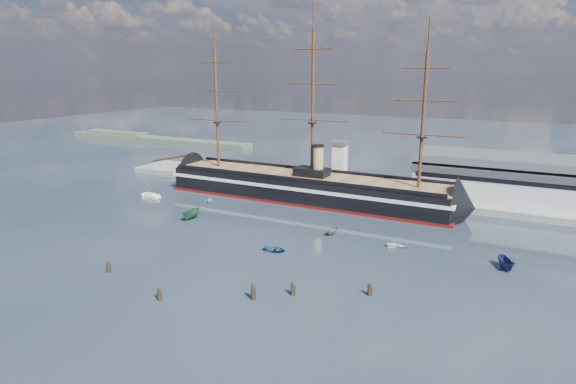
% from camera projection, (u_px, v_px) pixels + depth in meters
% --- Properties ---
extents(ground, '(600.00, 600.00, 0.00)m').
position_uv_depth(ground, '(284.00, 219.00, 129.80)').
color(ground, black).
rests_on(ground, ground).
extents(quay, '(180.00, 18.00, 2.00)m').
position_uv_depth(quay, '(362.00, 193.00, 156.53)').
color(quay, slate).
rests_on(quay, ground).
extents(warehouse, '(63.00, 21.00, 11.60)m').
position_uv_depth(warehouse, '(529.00, 182.00, 136.98)').
color(warehouse, '#B7BABC').
rests_on(warehouse, ground).
extents(quay_tower, '(5.00, 5.00, 15.00)m').
position_uv_depth(quay_tower, '(340.00, 163.00, 154.59)').
color(quay_tower, silver).
rests_on(quay_tower, ground).
extents(shoreline, '(120.00, 10.00, 4.00)m').
position_uv_depth(shoreline, '(143.00, 138.00, 272.54)').
color(shoreline, '#3F4C38').
rests_on(shoreline, ground).
extents(warship, '(112.94, 16.91, 53.94)m').
position_uv_depth(warship, '(301.00, 187.00, 148.15)').
color(warship, black).
rests_on(warship, ground).
extents(sailboat, '(6.64, 2.71, 10.31)m').
position_uv_depth(sailboat, '(151.00, 195.00, 151.14)').
color(sailboat, white).
rests_on(sailboat, ground).
extents(motorboat_a, '(7.89, 3.23, 3.10)m').
position_uv_depth(motorboat_a, '(191.00, 219.00, 129.42)').
color(motorboat_a, '#245435').
rests_on(motorboat_a, ground).
extents(motorboat_b, '(1.64, 3.37, 1.52)m').
position_uv_depth(motorboat_b, '(275.00, 252.00, 106.37)').
color(motorboat_b, navy).
rests_on(motorboat_b, ground).
extents(motorboat_c, '(5.02, 2.19, 1.96)m').
position_uv_depth(motorboat_c, '(332.00, 235.00, 117.22)').
color(motorboat_c, slate).
rests_on(motorboat_c, ground).
extents(motorboat_d, '(5.64, 4.39, 1.90)m').
position_uv_depth(motorboat_d, '(210.00, 202.00, 145.66)').
color(motorboat_d, silver).
rests_on(motorboat_d, ground).
extents(motorboat_e, '(1.42, 3.09, 1.40)m').
position_uv_depth(motorboat_e, '(397.00, 248.00, 108.80)').
color(motorboat_e, silver).
rests_on(motorboat_e, ground).
extents(motorboat_f, '(7.39, 5.24, 2.78)m').
position_uv_depth(motorboat_f, '(506.00, 269.00, 97.07)').
color(motorboat_f, navy).
rests_on(motorboat_f, ground).
extents(piling_near_left, '(0.64, 0.64, 2.94)m').
position_uv_depth(piling_near_left, '(109.00, 272.00, 95.59)').
color(piling_near_left, black).
rests_on(piling_near_left, ground).
extents(piling_near_mid, '(0.64, 0.64, 2.91)m').
position_uv_depth(piling_near_mid, '(159.00, 300.00, 84.00)').
color(piling_near_mid, black).
rests_on(piling_near_mid, ground).
extents(piling_near_right, '(0.64, 0.64, 3.08)m').
position_uv_depth(piling_near_right, '(292.00, 295.00, 85.87)').
color(piling_near_right, black).
rests_on(piling_near_right, ground).
extents(piling_far_right, '(0.64, 0.64, 2.91)m').
position_uv_depth(piling_far_right, '(369.00, 295.00, 85.79)').
color(piling_far_right, black).
rests_on(piling_far_right, ground).
extents(piling_extra, '(0.64, 0.64, 3.58)m').
position_uv_depth(piling_extra, '(253.00, 300.00, 84.22)').
color(piling_extra, black).
rests_on(piling_extra, ground).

